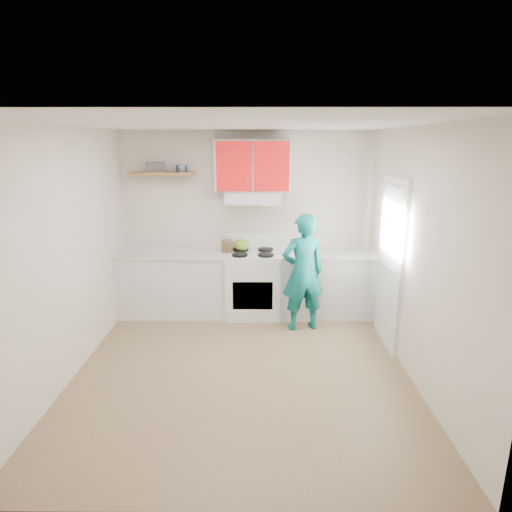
{
  "coord_description": "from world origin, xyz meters",
  "views": [
    {
      "loc": [
        0.18,
        -4.24,
        2.42
      ],
      "look_at": [
        0.15,
        0.55,
        1.15
      ],
      "focal_mm": 29.9,
      "sensor_mm": 36.0,
      "label": 1
    }
  ],
  "objects_px": {
    "stove": "(253,284)",
    "crock": "(227,247)",
    "kettle": "(242,245)",
    "person": "(303,273)",
    "tin": "(182,168)"
  },
  "relations": [
    {
      "from": "stove",
      "to": "crock",
      "type": "height_order",
      "value": "crock"
    },
    {
      "from": "kettle",
      "to": "person",
      "type": "distance_m",
      "value": 1.06
    },
    {
      "from": "tin",
      "to": "kettle",
      "type": "xyz_separation_m",
      "value": [
        0.82,
        -0.05,
        -1.07
      ]
    },
    {
      "from": "tin",
      "to": "person",
      "type": "distance_m",
      "value": 2.2
    },
    {
      "from": "tin",
      "to": "crock",
      "type": "relative_size",
      "value": 0.82
    },
    {
      "from": "crock",
      "to": "person",
      "type": "relative_size",
      "value": 0.12
    },
    {
      "from": "kettle",
      "to": "crock",
      "type": "height_order",
      "value": "kettle"
    },
    {
      "from": "stove",
      "to": "kettle",
      "type": "relative_size",
      "value": 4.27
    },
    {
      "from": "kettle",
      "to": "person",
      "type": "xyz_separation_m",
      "value": [
        0.82,
        -0.62,
        -0.23
      ]
    },
    {
      "from": "crock",
      "to": "stove",
      "type": "bearing_deg",
      "value": -9.04
    },
    {
      "from": "kettle",
      "to": "person",
      "type": "relative_size",
      "value": 0.14
    },
    {
      "from": "tin",
      "to": "person",
      "type": "height_order",
      "value": "tin"
    },
    {
      "from": "stove",
      "to": "kettle",
      "type": "xyz_separation_m",
      "value": [
        -0.16,
        0.14,
        0.55
      ]
    },
    {
      "from": "person",
      "to": "stove",
      "type": "bearing_deg",
      "value": -49.52
    },
    {
      "from": "person",
      "to": "tin",
      "type": "bearing_deg",
      "value": -35.48
    }
  ]
}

